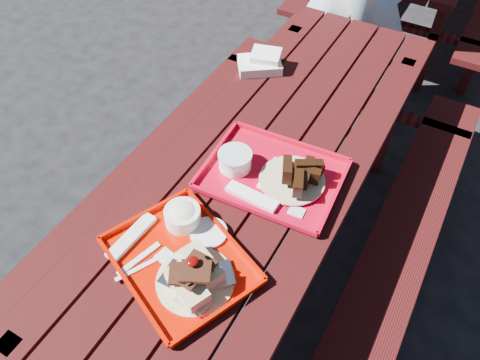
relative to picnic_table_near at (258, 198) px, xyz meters
The scene contains 5 objects.
ground 0.56m from the picnic_table_near, ahead, with size 60.00×60.00×0.00m, color black.
picnic_table_near is the anchor object (origin of this frame).
near_tray 0.53m from the picnic_table_near, 91.85° to the right, with size 0.56×0.51×0.15m.
far_tray 0.23m from the picnic_table_near, 29.90° to the right, with size 0.52×0.42×0.08m.
white_cloth 0.67m from the picnic_table_near, 117.24° to the left, with size 0.24×0.23×0.08m.
Camera 1 is at (0.54, -1.09, 2.05)m, focal length 35.00 mm.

